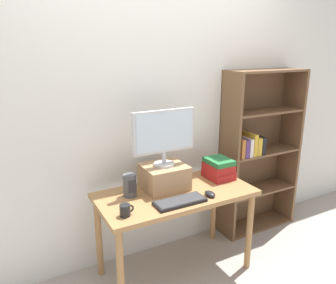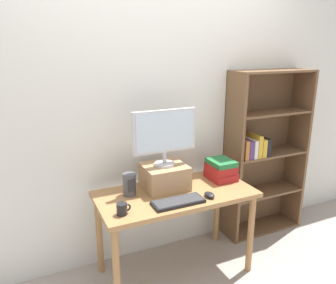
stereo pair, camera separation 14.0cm
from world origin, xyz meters
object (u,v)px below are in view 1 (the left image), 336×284
Objects in this scene: desk at (175,203)px; desk_speaker at (130,185)px; bookshelf_unit at (257,151)px; book_stack at (219,169)px; computer_monitor at (164,134)px; computer_mouse at (210,194)px; coffee_mug at (125,210)px; riser_box at (164,177)px; keyboard at (180,201)px.

desk is 0.39m from desk_speaker.
desk_speaker is (-0.33, 0.10, 0.18)m from desk.
bookshelf_unit is at bearing 13.95° from desk.
desk_speaker is at bearing 163.36° from desk.
bookshelf_unit is 0.62m from book_stack.
computer_monitor is 0.46m from desk_speaker.
coffee_mug is (-0.66, 0.02, 0.02)m from computer_mouse.
bookshelf_unit is 15.15× the size of computer_mouse.
computer_mouse is (0.23, -0.29, -0.42)m from computer_monitor.
riser_box is at bearing -171.95° from bookshelf_unit.
computer_monitor is 0.61m from book_stack.
keyboard is 2.22× the size of desk_speaker.
coffee_mug is at bearing 178.56° from computer_mouse.
riser_box reaches higher than book_stack.
riser_box is 0.35m from computer_monitor.
bookshelf_unit reaches higher than keyboard.
coffee_mug is (-0.43, -0.27, -0.05)m from riser_box.
book_stack reaches higher than computer_mouse.
coffee_mug is (-1.52, -0.43, -0.06)m from bookshelf_unit.
riser_box is 0.88× the size of keyboard.
book_stack is at bearing 25.63° from keyboard.
keyboard is 1.61× the size of book_stack.
book_stack is 2.36× the size of coffee_mug.
keyboard is at bearing 178.55° from computer_mouse.
bookshelf_unit is at bearing 21.47° from keyboard.
computer_mouse is at bearing -152.67° from bookshelf_unit.
bookshelf_unit reaches higher than book_stack.
computer_monitor reaches higher than desk_speaker.
desk is at bearing 19.59° from coffee_mug.
desk_speaker is (-0.52, 0.28, 0.07)m from computer_mouse.
bookshelf_unit reaches higher than computer_monitor.
riser_box is 0.29m from desk_speaker.
desk is 0.22m from riser_box.
riser_box is 3.36× the size of coffee_mug.
keyboard is at bearing -94.44° from computer_monitor.
book_stack is (-0.60, -0.19, -0.02)m from bookshelf_unit.
desk_speaker is at bearing 151.47° from computer_mouse.
book_stack is at bearing 43.84° from computer_mouse.
riser_box is 0.30m from keyboard.
desk is 3.21× the size of keyboard.
coffee_mug is at bearing 178.56° from keyboard.
computer_mouse is at bearing -28.53° from desk_speaker.
book_stack reaches higher than desk_speaker.
riser_box is (-1.09, -0.15, -0.01)m from bookshelf_unit.
bookshelf_unit is 3.12× the size of computer_monitor.
bookshelf_unit reaches higher than coffee_mug.
desk is at bearing 70.08° from keyboard.
book_stack is at bearing -3.92° from riser_box.
riser_box is at bearing 32.61° from coffee_mug.
riser_box is at bearing 111.77° from desk.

